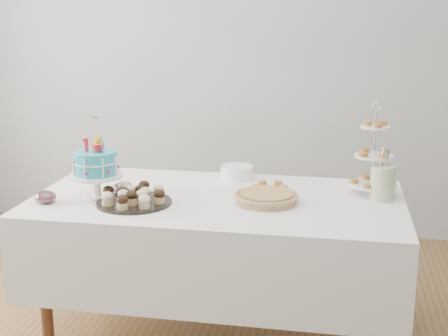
% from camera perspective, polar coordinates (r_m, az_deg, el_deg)
% --- Properties ---
extents(walls, '(5.04, 4.04, 2.70)m').
position_cam_1_polar(walls, '(2.85, -1.78, 6.77)').
color(walls, '#939698').
rests_on(walls, floor).
extents(table, '(1.92, 1.02, 0.77)m').
position_cam_1_polar(table, '(3.33, -0.57, -6.45)').
color(table, white).
rests_on(table, floor).
extents(birthday_cake, '(0.28, 0.28, 0.43)m').
position_cam_1_polar(birthday_cake, '(3.28, -11.61, -0.78)').
color(birthday_cake, white).
rests_on(birthday_cake, table).
extents(cupcake_tray, '(0.38, 0.38, 0.09)m').
position_cam_1_polar(cupcake_tray, '(3.18, -8.25, -2.50)').
color(cupcake_tray, black).
rests_on(cupcake_tray, table).
extents(pie, '(0.33, 0.33, 0.05)m').
position_cam_1_polar(pie, '(3.17, 3.89, -2.67)').
color(pie, tan).
rests_on(pie, table).
extents(tiered_stand, '(0.25, 0.25, 0.49)m').
position_cam_1_polar(tiered_stand, '(3.36, 13.55, 1.03)').
color(tiered_stand, silver).
rests_on(tiered_stand, table).
extents(plate_stack, '(0.19, 0.19, 0.07)m').
position_cam_1_polar(plate_stack, '(3.62, 1.20, -0.37)').
color(plate_stack, white).
rests_on(plate_stack, table).
extents(pastry_plate, '(0.25, 0.25, 0.04)m').
position_cam_1_polar(pastry_plate, '(3.38, 4.23, -1.82)').
color(pastry_plate, white).
rests_on(pastry_plate, table).
extents(jam_bowl_a, '(0.11, 0.11, 0.07)m').
position_cam_1_polar(jam_bowl_a, '(3.29, -16.00, -2.58)').
color(jam_bowl_a, silver).
rests_on(jam_bowl_a, table).
extents(jam_bowl_b, '(0.11, 0.11, 0.07)m').
position_cam_1_polar(jam_bowl_b, '(3.36, -9.19, -1.82)').
color(jam_bowl_b, silver).
rests_on(jam_bowl_b, table).
extents(utensil_pitcher, '(0.13, 0.12, 0.27)m').
position_cam_1_polar(utensil_pitcher, '(3.30, 14.30, -1.20)').
color(utensil_pitcher, silver).
rests_on(utensil_pitcher, table).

